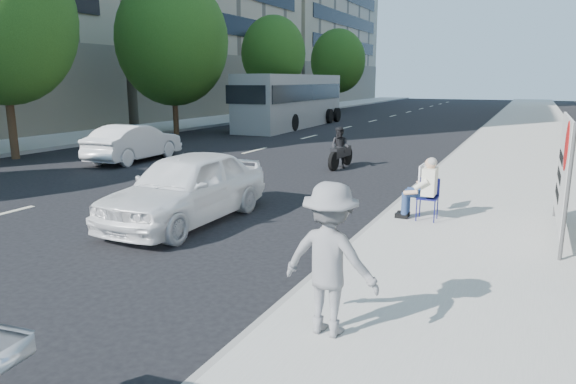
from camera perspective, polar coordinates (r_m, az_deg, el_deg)
The scene contains 14 objects.
ground at distance 7.32m, azimuth -12.66°, elevation -12.02°, with size 160.00×160.00×0.00m, color black.
near_sidewalk at distance 25.36m, azimuth 24.84°, elevation 4.64°, with size 5.00×120.00×0.15m, color #A6A49B.
far_sidewalk at distance 32.90m, azimuth -14.40°, elevation 6.91°, with size 4.50×120.00×0.15m, color #A6A49B.
tree_far_b at distance 22.34m, azimuth -29.37°, elevation 16.36°, with size 5.40×5.40×8.24m.
tree_far_c at distance 29.37m, azimuth -12.74°, elevation 16.05°, with size 6.00×6.00×8.47m.
tree_far_d at distance 39.53m, azimuth -1.62°, elevation 15.12°, with size 4.80×4.80×7.65m.
tree_far_e at distance 52.38m, azimuth 5.57°, elevation 14.28°, with size 5.40×5.40×7.89m.
seated_protester at distance 10.89m, azimuth 14.78°, elevation 0.77°, with size 0.83×1.12×1.31m.
jogger at distance 5.79m, azimuth 4.70°, elevation -7.45°, with size 1.13×0.65×1.75m, color slate.
protest_banner at distance 10.57m, azimuth 28.23°, elevation 2.27°, with size 0.08×3.06×2.20m.
white_sedan_near at distance 11.10m, azimuth -11.22°, elevation 0.52°, with size 1.78×4.42×1.51m, color white.
white_sedan_mid at distance 20.10m, azimuth -16.71°, elevation 5.27°, with size 1.44×4.14×1.36m, color silver.
motorcycle at distance 17.77m, azimuth 5.82°, elevation 4.71°, with size 0.74×2.05×1.42m.
bus at distance 33.52m, azimuth 0.50°, elevation 10.06°, with size 3.01×12.13×3.30m.
Camera 1 is at (4.20, -5.20, 2.99)m, focal length 32.00 mm.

